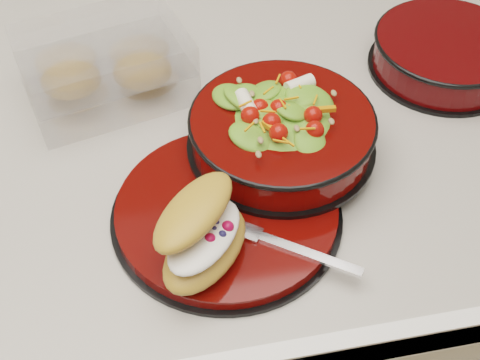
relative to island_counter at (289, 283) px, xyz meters
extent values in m
cube|color=white|center=(0.00, 0.00, -0.02)|extent=(1.16, 0.66, 0.86)
cube|color=#B8B2A8|center=(0.00, 0.00, 0.43)|extent=(1.24, 0.74, 0.04)
cube|color=white|center=(0.00, -0.36, 0.43)|extent=(1.24, 0.02, 0.05)
cylinder|color=black|center=(-0.15, -0.18, 0.45)|extent=(0.27, 0.27, 0.01)
cylinder|color=#510502|center=(-0.15, -0.18, 0.46)|extent=(0.26, 0.26, 0.01)
torus|color=black|center=(-0.14, -0.19, 0.46)|extent=(0.15, 0.15, 0.01)
cylinder|color=black|center=(-0.06, -0.09, 0.47)|extent=(0.24, 0.24, 0.01)
cylinder|color=#510502|center=(-0.06, -0.09, 0.49)|extent=(0.22, 0.22, 0.04)
torus|color=black|center=(-0.06, -0.09, 0.51)|extent=(0.23, 0.23, 0.01)
ellipsoid|color=#4F7F23|center=(-0.06, -0.09, 0.51)|extent=(0.19, 0.19, 0.08)
sphere|color=red|center=(-0.01, -0.09, 0.55)|extent=(0.02, 0.02, 0.02)
sphere|color=red|center=(-0.03, -0.06, 0.55)|extent=(0.02, 0.02, 0.02)
sphere|color=red|center=(-0.06, -0.05, 0.55)|extent=(0.02, 0.02, 0.02)
sphere|color=red|center=(-0.09, -0.06, 0.55)|extent=(0.02, 0.02, 0.02)
sphere|color=red|center=(-0.11, -0.09, 0.55)|extent=(0.02, 0.02, 0.02)
sphere|color=red|center=(-0.09, -0.13, 0.55)|extent=(0.02, 0.02, 0.02)
sphere|color=red|center=(-0.06, -0.14, 0.55)|extent=(0.02, 0.02, 0.02)
sphere|color=red|center=(-0.03, -0.13, 0.55)|extent=(0.02, 0.02, 0.02)
cylinder|color=silver|center=(-0.03, -0.05, 0.55)|extent=(0.04, 0.04, 0.02)
cylinder|color=silver|center=(-0.10, -0.07, 0.55)|extent=(0.04, 0.03, 0.02)
cube|color=orange|center=(-0.08, -0.12, 0.55)|extent=(0.03, 0.03, 0.01)
cube|color=orange|center=(-0.01, -0.10, 0.55)|extent=(0.03, 0.02, 0.01)
ellipsoid|color=#BD8439|center=(-0.18, -0.24, 0.48)|extent=(0.14, 0.14, 0.04)
ellipsoid|color=white|center=(-0.18, -0.24, 0.50)|extent=(0.12, 0.12, 0.02)
ellipsoid|color=#BD8439|center=(-0.18, -0.23, 0.53)|extent=(0.13, 0.13, 0.03)
sphere|color=#B70D2F|center=(-0.20, -0.24, 0.51)|extent=(0.01, 0.01, 0.01)
sphere|color=#B70D2F|center=(-0.18, -0.25, 0.51)|extent=(0.01, 0.01, 0.01)
sphere|color=#B70D2F|center=(-0.16, -0.24, 0.51)|extent=(0.01, 0.01, 0.01)
sphere|color=#191947|center=(-0.19, -0.24, 0.51)|extent=(0.01, 0.01, 0.01)
sphere|color=#191947|center=(-0.17, -0.24, 0.51)|extent=(0.01, 0.01, 0.01)
sphere|color=#191947|center=(-0.18, -0.25, 0.51)|extent=(0.01, 0.01, 0.01)
sphere|color=#191947|center=(-0.16, -0.25, 0.51)|extent=(0.01, 0.01, 0.01)
sphere|color=#191947|center=(-0.20, -0.25, 0.51)|extent=(0.01, 0.01, 0.01)
sphere|color=#191947|center=(-0.17, -0.24, 0.51)|extent=(0.01, 0.01, 0.01)
cube|color=silver|center=(-0.07, -0.26, 0.47)|extent=(0.11, 0.08, 0.00)
cube|color=silver|center=(-0.13, -0.22, 0.47)|extent=(0.04, 0.04, 0.00)
cube|color=white|center=(-0.27, 0.08, 0.47)|extent=(0.25, 0.21, 0.05)
cube|color=white|center=(-0.27, 0.08, 0.52)|extent=(0.25, 0.21, 0.04)
ellipsoid|color=#BD8439|center=(-0.32, 0.08, 0.47)|extent=(0.08, 0.07, 0.04)
ellipsoid|color=#BD8439|center=(-0.22, 0.08, 0.47)|extent=(0.08, 0.07, 0.04)
cylinder|color=black|center=(0.22, 0.04, 0.45)|extent=(0.22, 0.22, 0.01)
cylinder|color=#410404|center=(0.22, 0.04, 0.48)|extent=(0.20, 0.20, 0.05)
torus|color=black|center=(0.22, 0.04, 0.50)|extent=(0.21, 0.21, 0.01)
camera|label=1|loc=(-0.23, -0.67, 1.06)|focal=50.00mm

